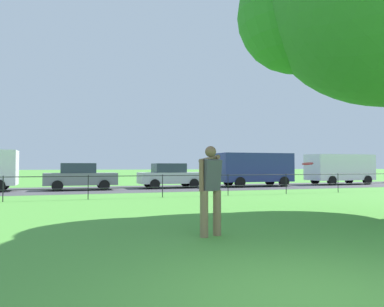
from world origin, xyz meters
name	(u,v)px	position (x,y,z in m)	size (l,w,h in m)	color
ground_plane	(326,304)	(0.00, 0.00, 0.00)	(300.00, 300.00, 0.00)	#4C9338
street_strip	(110,189)	(0.00, 19.06, 0.00)	(80.00, 6.88, 0.01)	#424247
park_fence	(127,183)	(0.00, 12.66, 0.66)	(28.40, 0.04, 1.00)	black
person_thrower	(210,187)	(0.22, 3.64, 0.95)	(0.50, 0.85, 1.76)	#846B4C
frisbee	(308,164)	(3.24, 4.66, 1.43)	(0.37, 0.37, 0.07)	red
car_grey_far_right	(80,176)	(-1.67, 18.92, 0.78)	(4.01, 1.83, 1.54)	slate
car_silver_left	(170,176)	(3.74, 19.13, 0.78)	(4.03, 1.86, 1.54)	#B7BABF
panel_van_center	(255,168)	(9.62, 19.05, 1.27)	(5.05, 2.19, 2.24)	navy
panel_van_far_left	(340,168)	(17.02, 19.42, 1.27)	(5.00, 2.10, 2.24)	white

